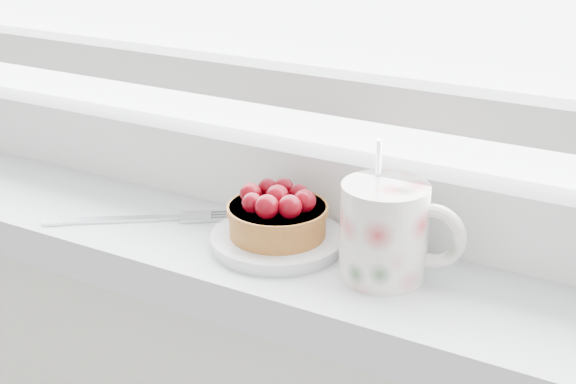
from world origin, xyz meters
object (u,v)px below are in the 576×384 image
Objects in this scene: raspberry_tart at (277,214)px; saucer at (278,240)px; fork at (143,219)px; floral_mug at (387,230)px.

saucer is at bearing 117.90° from raspberry_tart.
raspberry_tart is 0.15m from fork.
floral_mug reaches higher than saucer.
saucer is 1.03× the size of floral_mug.
fork is (-0.15, -0.02, -0.03)m from raspberry_tart.
saucer is at bearing 6.21° from fork.
floral_mug is at bearing -2.08° from saucer.
saucer is 0.12m from floral_mug.
raspberry_tart reaches higher than saucer.
fork is at bearing -173.79° from saucer.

